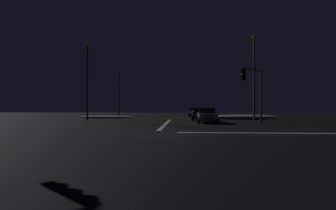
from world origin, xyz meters
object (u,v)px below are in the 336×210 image
at_px(sedan_blue, 194,112).
at_px(streetlamp_right_near, 254,72).
at_px(sedan_gray, 207,115).
at_px(sedan_white, 195,111).
at_px(streetlamp_left_near, 87,76).
at_px(streetlamp_left_far, 119,89).
at_px(sedan_silver, 198,113).
at_px(traffic_signal_ne, 253,85).
at_px(sedan_red, 195,111).
at_px(sedan_black, 200,114).

relative_size(sedan_blue, streetlamp_right_near, 0.42).
height_order(sedan_gray, streetlamp_right_near, streetlamp_right_near).
bearing_deg(sedan_blue, sedan_white, 86.53).
bearing_deg(streetlamp_left_near, sedan_white, 53.66).
distance_m(sedan_white, streetlamp_left_far, 15.01).
height_order(sedan_gray, streetlamp_left_near, streetlamp_left_near).
bearing_deg(sedan_gray, sedan_white, 90.65).
height_order(sedan_gray, sedan_silver, same).
height_order(traffic_signal_ne, streetlamp_left_near, streetlamp_left_near).
xyz_separation_m(sedan_blue, streetlamp_left_far, (-13.72, 2.65, 4.18)).
xyz_separation_m(sedan_blue, streetlamp_right_near, (6.54, -13.35, 5.01)).
bearing_deg(sedan_silver, streetlamp_left_far, 148.22).
height_order(sedan_red, traffic_signal_ne, traffic_signal_ne).
distance_m(sedan_gray, sedan_blue, 17.24).
bearing_deg(sedan_red, sedan_black, -91.14).
relative_size(sedan_red, streetlamp_right_near, 0.42).
distance_m(sedan_black, traffic_signal_ne, 9.41).
height_order(sedan_black, sedan_white, same).
height_order(sedan_black, sedan_blue, same).
bearing_deg(streetlamp_left_near, sedan_gray, -15.15).
xyz_separation_m(sedan_gray, sedan_black, (-0.45, 5.28, 0.00)).
relative_size(sedan_white, streetlamp_right_near, 0.42).
xyz_separation_m(sedan_gray, streetlamp_left_far, (-14.33, 19.88, 4.18)).
bearing_deg(sedan_gray, streetlamp_right_near, 33.23).
bearing_deg(sedan_blue, sedan_gray, -87.97).
relative_size(sedan_gray, streetlamp_left_far, 0.50).
relative_size(sedan_gray, sedan_black, 1.00).
height_order(sedan_white, streetlamp_right_near, streetlamp_right_near).
xyz_separation_m(sedan_black, sedan_silver, (0.16, 5.90, 0.00)).
xyz_separation_m(sedan_blue, sedan_red, (0.63, 11.14, 0.00)).
xyz_separation_m(sedan_white, streetlamp_left_far, (-14.07, -3.12, 4.18)).
distance_m(sedan_blue, sedan_white, 5.78).
height_order(sedan_blue, traffic_signal_ne, traffic_signal_ne).
bearing_deg(sedan_white, sedan_gray, -89.35).
bearing_deg(sedan_silver, sedan_white, 89.89).
height_order(traffic_signal_ne, streetlamp_right_near, streetlamp_right_near).
relative_size(sedan_black, sedan_silver, 1.00).
distance_m(sedan_white, streetlamp_left_near, 24.20).
bearing_deg(sedan_red, streetlamp_right_near, -76.43).
relative_size(sedan_black, sedan_blue, 1.00).
height_order(sedan_red, streetlamp_right_near, streetlamp_right_near).
bearing_deg(sedan_gray, sedan_black, 94.85).
distance_m(sedan_gray, streetlamp_left_far, 24.86).
bearing_deg(streetlamp_left_near, streetlamp_left_far, 90.00).
distance_m(sedan_black, streetlamp_left_far, 20.58).
distance_m(streetlamp_right_near, streetlamp_left_near, 20.26).
height_order(sedan_black, sedan_silver, same).
relative_size(sedan_gray, sedan_silver, 1.00).
bearing_deg(streetlamp_right_near, sedan_blue, 116.08).
height_order(sedan_blue, streetlamp_left_far, streetlamp_left_far).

